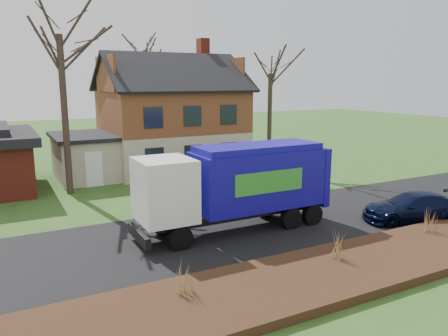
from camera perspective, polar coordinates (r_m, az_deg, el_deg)
name	(u,v)px	position (r m, az deg, el deg)	size (l,w,h in m)	color
ground	(247,228)	(18.86, 3.05, -7.89)	(120.00, 120.00, 0.00)	#2C531B
road	(247,228)	(18.86, 3.05, -7.86)	(80.00, 7.00, 0.02)	black
mulch_verge	(331,272)	(14.83, 13.86, -13.11)	(80.00, 3.50, 0.30)	black
main_house	(165,112)	(31.14, -7.73, 7.23)	(12.95, 8.95, 9.26)	#BDAF98
garbage_truck	(239,182)	(18.14, 2.02, -1.84)	(8.39, 2.30, 3.59)	black
silver_sedan	(191,192)	(21.58, -4.35, -3.09)	(1.78, 5.10, 1.68)	#9FA0A6
navy_wagon	(413,207)	(21.33, 23.42, -4.73)	(1.81, 4.45, 1.29)	black
tree_front_west	(57,9)	(25.51, -20.96, 18.85)	(4.02, 4.02, 11.96)	#3A2A23
tree_front_east	(271,57)	(30.75, 6.14, 14.22)	(3.45, 3.45, 9.58)	#382F21
tree_back	(144,36)	(40.89, -10.38, 16.55)	(3.81, 3.81, 12.05)	#3F3125
grass_clump_west	(185,278)	(12.65, -5.17, -14.11)	(0.36, 0.30, 0.96)	#A27B47
grass_clump_mid	(337,245)	(15.30, 14.60, -9.71)	(0.36, 0.30, 1.01)	#A37F48
grass_clump_east	(430,221)	(19.20, 25.32, -6.24)	(0.37, 0.31, 0.94)	#A27747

